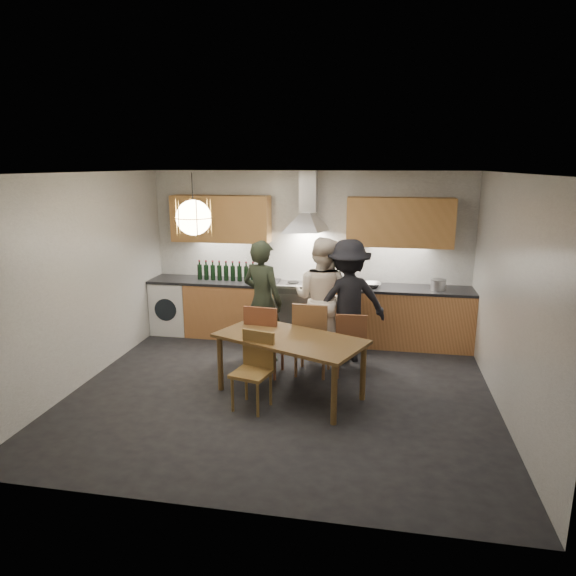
% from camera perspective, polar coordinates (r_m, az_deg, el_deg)
% --- Properties ---
extents(ground, '(5.00, 5.00, 0.00)m').
position_cam_1_polar(ground, '(6.37, -0.68, -11.39)').
color(ground, black).
rests_on(ground, ground).
extents(room_shell, '(5.02, 4.52, 2.61)m').
position_cam_1_polar(room_shell, '(5.86, -0.73, 3.92)').
color(room_shell, silver).
rests_on(room_shell, ground).
extents(counter_run, '(5.00, 0.62, 0.90)m').
position_cam_1_polar(counter_run, '(8.02, 2.14, -2.66)').
color(counter_run, tan).
rests_on(counter_run, ground).
extents(range_stove, '(0.90, 0.60, 0.92)m').
position_cam_1_polar(range_stove, '(8.02, 1.97, -2.72)').
color(range_stove, silver).
rests_on(range_stove, ground).
extents(wall_fixtures, '(4.30, 0.54, 1.10)m').
position_cam_1_polar(wall_fixtures, '(7.86, 2.18, 7.60)').
color(wall_fixtures, tan).
rests_on(wall_fixtures, ground).
extents(pendant_lamp, '(0.43, 0.43, 0.70)m').
position_cam_1_polar(pendant_lamp, '(5.99, -10.45, 7.70)').
color(pendant_lamp, black).
rests_on(pendant_lamp, ground).
extents(dining_table, '(1.92, 1.46, 0.72)m').
position_cam_1_polar(dining_table, '(6.05, 0.24, -6.23)').
color(dining_table, brown).
rests_on(dining_table, ground).
extents(chair_back_left, '(0.47, 0.47, 0.96)m').
position_cam_1_polar(chair_back_left, '(6.61, -2.76, -5.34)').
color(chair_back_left, brown).
rests_on(chair_back_left, ground).
extents(chair_back_mid, '(0.48, 0.48, 0.99)m').
position_cam_1_polar(chair_back_mid, '(6.61, 2.61, -5.18)').
color(chair_back_mid, brown).
rests_on(chair_back_mid, ground).
extents(chair_back_right, '(0.41, 0.41, 0.87)m').
position_cam_1_polar(chair_back_right, '(6.65, 7.01, -5.80)').
color(chair_back_right, brown).
rests_on(chair_back_right, ground).
extents(chair_front, '(0.47, 0.47, 0.87)m').
position_cam_1_polar(chair_front, '(5.85, -3.72, -8.48)').
color(chair_front, brown).
rests_on(chair_front, ground).
extents(person_left, '(0.73, 0.62, 1.70)m').
position_cam_1_polar(person_left, '(7.11, -2.85, -1.45)').
color(person_left, black).
rests_on(person_left, ground).
extents(person_mid, '(1.00, 0.88, 1.73)m').
position_cam_1_polar(person_mid, '(7.17, 3.77, -1.20)').
color(person_mid, white).
rests_on(person_mid, ground).
extents(person_right, '(1.26, 0.98, 1.71)m').
position_cam_1_polar(person_right, '(7.13, 6.65, -1.44)').
color(person_right, black).
rests_on(person_right, ground).
extents(mixing_bowl, '(0.31, 0.31, 0.07)m').
position_cam_1_polar(mixing_bowl, '(7.78, 9.26, 0.36)').
color(mixing_bowl, silver).
rests_on(mixing_bowl, counter_run).
extents(stock_pot, '(0.26, 0.26, 0.15)m').
position_cam_1_polar(stock_pot, '(7.81, 16.34, 0.32)').
color(stock_pot, '#B2B2B5').
rests_on(stock_pot, counter_run).
extents(wine_bottles, '(0.95, 0.07, 0.31)m').
position_cam_1_polar(wine_bottles, '(8.16, -6.90, 1.91)').
color(wine_bottles, black).
rests_on(wine_bottles, counter_run).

